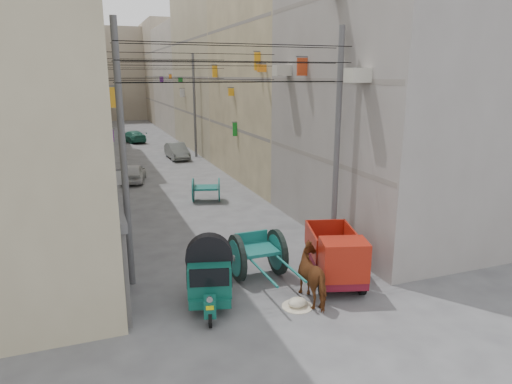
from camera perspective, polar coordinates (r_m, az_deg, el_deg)
name	(u,v)px	position (r m, az deg, el deg)	size (l,w,h in m)	color
ground	(325,369)	(11.09, 8.59, -21.08)	(140.00, 140.00, 0.00)	#49494C
building_row_left	(36,74)	(42.08, -25.81, 13.10)	(8.00, 62.00, 14.00)	tan
building_row_right	(225,74)	(43.78, -3.87, 14.45)	(8.00, 62.00, 14.00)	gray
end_cap_building	(113,74)	(73.96, -17.39, 13.86)	(22.00, 10.00, 13.00)	tan
shutters_left	(110,204)	(18.85, -17.74, -1.40)	(0.18, 14.40, 2.88)	#4B4B50
signboards	(162,123)	(29.97, -11.71, 8.42)	(8.22, 40.52, 5.67)	#188826
ac_units	(319,46)	(17.55, 7.88, 17.64)	(0.70, 6.55, 3.35)	#BAB7A7
utility_poles	(175,121)	(25.35, -10.07, 8.75)	(7.40, 22.20, 8.00)	#535355
overhead_cables	(183,67)	(22.68, -9.14, 15.15)	(7.40, 22.52, 1.12)	black
auto_rickshaw	(210,274)	(13.14, -5.82, -10.16)	(1.71, 2.40, 1.63)	black
tonga_cart	(257,254)	(14.91, 0.17, -7.75)	(1.64, 3.36, 1.51)	black
mini_truck	(337,260)	(14.54, 10.14, -8.38)	(2.19, 3.35, 1.73)	black
second_cart	(206,189)	(23.82, -6.25, 0.38)	(1.71, 1.60, 1.25)	#145A54
feed_sack	(297,302)	(13.39, 5.18, -13.57)	(0.55, 0.44, 0.27)	beige
horse	(316,275)	(13.53, 7.49, -10.28)	(0.84, 1.85, 1.56)	#622D17
distant_car_white	(134,173)	(29.13, -15.06, 2.35)	(1.33, 3.31, 1.13)	#B5B5B5
distant_car_grey	(177,151)	(36.49, -9.86, 5.07)	(1.31, 3.74, 1.23)	#565B59
distant_car_green	(133,136)	(46.64, -15.18, 6.72)	(1.57, 3.86, 1.12)	#226452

